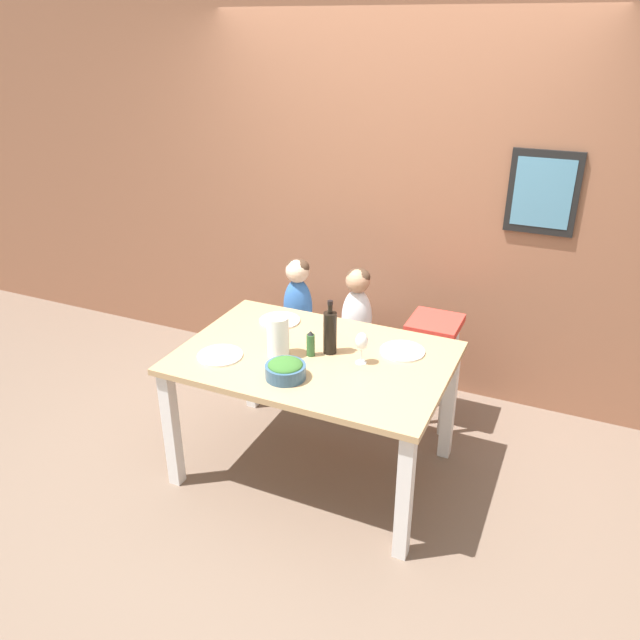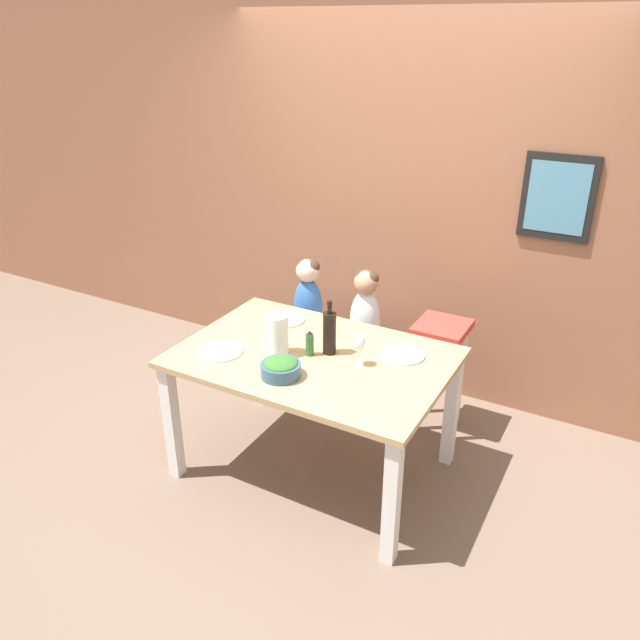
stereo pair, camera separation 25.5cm
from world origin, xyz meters
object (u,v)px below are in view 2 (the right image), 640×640
dinner_plate_back_right (402,354)px  dinner_plate_front_left (220,352)px  chair_right_highchair (440,350)px  paper_towel_roll (277,335)px  salad_bowl_large (281,368)px  dinner_plate_back_left (285,319)px  chair_far_left (308,342)px  wine_glass_near (359,344)px  person_child_center (365,307)px  chair_far_center (364,357)px  person_child_left (308,295)px  wine_bottle (329,332)px

dinner_plate_back_right → dinner_plate_front_left: bearing=-152.9°
chair_right_highchair → paper_towel_roll: size_ratio=3.22×
salad_bowl_large → dinner_plate_back_left: bearing=120.2°
chair_far_left → wine_glass_near: 1.16m
chair_far_left → chair_right_highchair: bearing=0.0°
dinner_plate_back_right → person_child_center: bearing=131.8°
chair_far_center → chair_right_highchair: chair_right_highchair is taller
person_child_left → dinner_plate_back_right: size_ratio=2.19×
wine_bottle → dinner_plate_back_left: bearing=151.5°
chair_far_center → wine_glass_near: bearing=-67.4°
chair_far_left → wine_bottle: (0.54, -0.69, 0.51)m
chair_right_highchair → salad_bowl_large: 1.18m
chair_right_highchair → person_child_center: 0.55m
person_child_center → dinner_plate_back_left: bearing=-125.8°
wine_glass_near → dinner_plate_back_left: wine_glass_near is taller
salad_bowl_large → dinner_plate_back_right: salad_bowl_large is taller
person_child_left → paper_towel_roll: person_child_left is taller
chair_right_highchair → wine_glass_near: bearing=-106.4°
wine_glass_near → salad_bowl_large: (-0.30, -0.30, -0.08)m
person_child_left → dinner_plate_back_right: (0.90, -0.53, 0.03)m
wine_bottle → chair_far_left: bearing=127.8°
chair_right_highchair → paper_towel_roll: 1.11m
chair_far_center → chair_right_highchair: (0.52, 0.00, 0.19)m
person_child_center → paper_towel_roll: 0.86m
chair_far_center → wine_bottle: 0.87m
chair_far_left → paper_towel_roll: bearing=-70.6°
chair_far_left → dinner_plate_back_left: 0.61m
salad_bowl_large → chair_far_left: bearing=113.0°
wine_glass_near → salad_bowl_large: size_ratio=0.85×
chair_far_left → paper_towel_roll: size_ratio=1.98×
dinner_plate_back_left → paper_towel_roll: bearing=-63.2°
wine_bottle → person_child_left: bearing=127.7°
person_child_center → wine_glass_near: size_ratio=3.04×
chair_far_left → chair_far_center: 0.43m
wine_glass_near → salad_bowl_large: wine_glass_near is taller
salad_bowl_large → dinner_plate_back_left: salad_bowl_large is taller
wine_bottle → wine_glass_near: (0.20, -0.04, -0.00)m
chair_right_highchair → paper_towel_roll: (-0.66, -0.84, 0.31)m
dinner_plate_back_left → wine_bottle: bearing=-28.5°
person_child_center → salad_bowl_large: 1.04m
salad_bowl_large → dinner_plate_back_left: (-0.34, 0.58, -0.04)m
chair_far_center → dinner_plate_front_left: (-0.42, -0.98, 0.39)m
paper_towel_roll → dinner_plate_back_left: bearing=116.8°
chair_far_left → dinner_plate_back_right: (0.90, -0.53, 0.39)m
paper_towel_roll → dinner_plate_back_left: paper_towel_roll is taller
chair_far_center → wine_glass_near: (0.31, -0.73, 0.51)m
dinner_plate_back_left → chair_far_center: bearing=54.2°
dinner_plate_back_right → salad_bowl_large: bearing=-132.4°
chair_right_highchair → wine_bottle: wine_bottle is taller
person_child_center → dinner_plate_back_left: size_ratio=2.19×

